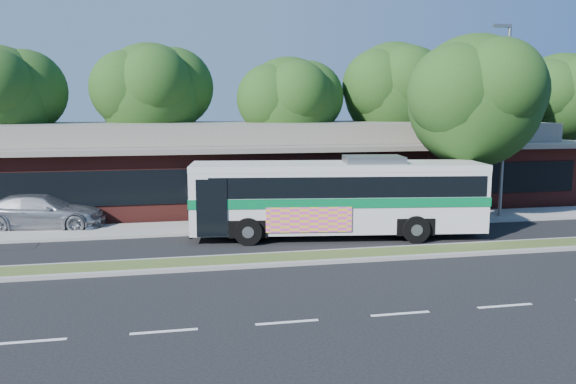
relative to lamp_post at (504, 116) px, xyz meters
name	(u,v)px	position (x,y,z in m)	size (l,w,h in m)	color
ground	(344,262)	(-9.56, -6.00, -4.90)	(120.00, 120.00, 0.00)	black
median_strip	(339,256)	(-9.56, -5.40, -4.83)	(26.00, 1.10, 0.15)	#3A4E21
sidewalk	(303,223)	(-9.56, 0.40, -4.84)	(44.00, 2.60, 0.12)	gray
plaza_building	(278,164)	(-9.56, 6.99, -2.77)	(33.20, 11.20, 4.45)	#561F1B
lamp_post	(504,116)	(0.00, 0.00, 0.00)	(0.93, 0.18, 9.07)	slate
tree_bg_a	(6,97)	(-24.15, 9.14, 0.97)	(6.47, 5.80, 8.63)	black
tree_bg_b	(158,93)	(-16.13, 10.14, 1.24)	(6.69, 6.00, 9.00)	black
tree_bg_c	(294,102)	(-8.16, 9.13, 0.69)	(6.24, 5.60, 8.26)	black
tree_bg_d	(399,90)	(-1.12, 10.15, 1.52)	(6.91, 6.20, 9.37)	black
tree_bg_e	(493,100)	(4.85, 9.14, 0.84)	(6.47, 5.80, 8.50)	black
tree_bg_f	(565,96)	(10.87, 10.14, 1.16)	(6.69, 6.00, 8.92)	black
transit_bus	(339,192)	(-8.69, -2.21, -3.04)	(12.13, 4.17, 3.34)	silver
sedan	(43,211)	(-21.01, 1.80, -4.13)	(2.17, 5.35, 1.55)	#A6A7AC
sidewalk_tree	(482,98)	(-1.53, -0.54, 0.82)	(6.63, 5.94, 8.55)	black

